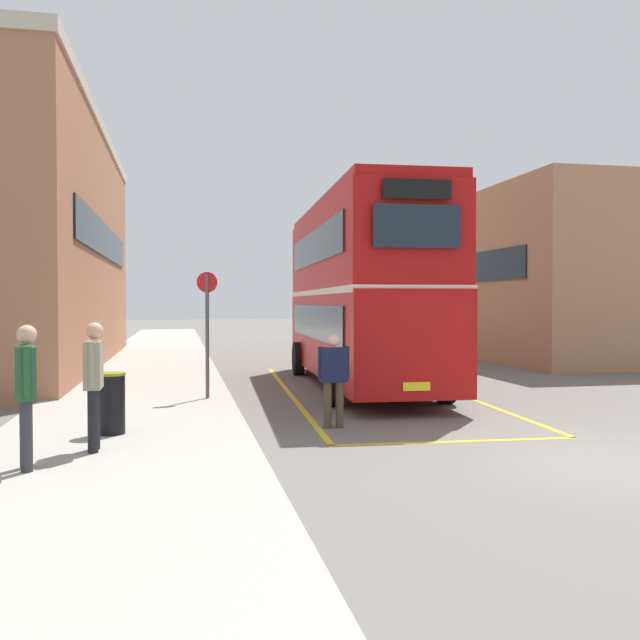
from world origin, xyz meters
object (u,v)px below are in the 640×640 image
litter_bin (111,403)px  pedestrian_boarding (334,374)px  pedestrian_waiting_near (94,376)px  pedestrian_waiting_far (26,385)px  single_deck_bus (365,314)px  double_decker_bus (360,290)px  bus_stop_sign (207,322)px

litter_bin → pedestrian_boarding: bearing=8.2°
pedestrian_waiting_near → pedestrian_waiting_far: same height
pedestrian_boarding → litter_bin: size_ratio=1.73×
single_deck_bus → pedestrian_waiting_near: (-10.07, -22.34, -0.46)m
single_deck_bus → double_decker_bus: bearing=-106.1°
pedestrian_boarding → pedestrian_waiting_far: pedestrian_waiting_far is taller
double_decker_bus → pedestrian_boarding: size_ratio=6.20×
double_decker_bus → pedestrian_boarding: 6.03m
pedestrian_boarding → bus_stop_sign: bearing=122.6°
pedestrian_waiting_near → bus_stop_sign: size_ratio=0.66×
pedestrian_waiting_near → litter_bin: pedestrian_waiting_near is taller
pedestrian_waiting_far → litter_bin: pedestrian_waiting_far is taller
pedestrian_waiting_far → single_deck_bus: bearing=65.2°
litter_bin → bus_stop_sign: (1.62, 3.73, 1.14)m
single_deck_bus → pedestrian_waiting_far: bearing=-114.8°
single_deck_bus → pedestrian_boarding: single_deck_bus is taller
litter_bin → bus_stop_sign: bus_stop_sign is taller
pedestrian_waiting_near → bus_stop_sign: bus_stop_sign is taller
single_deck_bus → bus_stop_sign: 19.28m
double_decker_bus → pedestrian_waiting_far: double_decker_bus is taller
bus_stop_sign → double_decker_bus: bearing=29.9°
litter_bin → single_deck_bus: bearing=64.8°
single_deck_bus → litter_bin: (-9.96, -21.12, -1.02)m
single_deck_bus → pedestrian_boarding: size_ratio=5.23×
pedestrian_boarding → pedestrian_waiting_far: bearing=-148.9°
single_deck_bus → bus_stop_sign: single_deck_bus is taller
pedestrian_waiting_far → bus_stop_sign: size_ratio=0.66×
pedestrian_waiting_far → litter_bin: (0.79, 2.16, -0.56)m
single_deck_bus → pedestrian_waiting_far: single_deck_bus is taller
pedestrian_waiting_near → litter_bin: (0.11, 1.22, -0.56)m
litter_bin → pedestrian_waiting_far: bearing=-110.2°
pedestrian_boarding → pedestrian_waiting_near: size_ratio=0.93×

